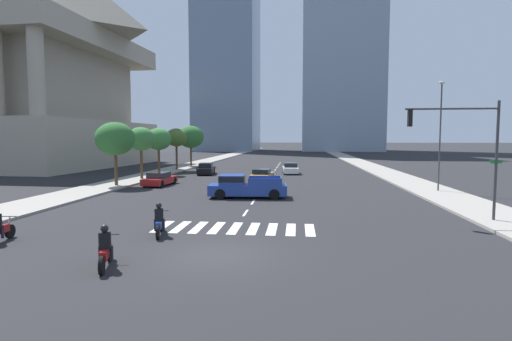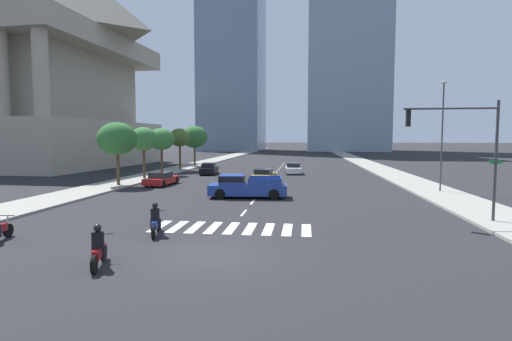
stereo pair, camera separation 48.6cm
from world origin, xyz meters
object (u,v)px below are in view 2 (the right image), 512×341
Objects in this scene: pickup_truck at (244,187)px; street_tree_second at (144,139)px; motorcycle_trailing at (99,250)px; street_tree_nearest at (117,139)px; street_tree_fifth at (194,137)px; street_lamp_east at (442,129)px; street_tree_third at (161,139)px; sedan_gold_1 at (264,176)px; motorcycle_third at (156,222)px; sedan_black_0 at (209,169)px; street_tree_fourth at (180,138)px; sedan_white_3 at (293,169)px; sedan_red_2 at (161,179)px; traffic_signal_near at (462,138)px.

street_tree_second is at bearing -46.80° from pickup_truck.
street_tree_nearest reaches higher than motorcycle_trailing.
street_tree_nearest is at bearing -90.00° from street_tree_fifth.
pickup_truck is 0.67× the size of street_lamp_east.
street_tree_third reaches higher than motorcycle_trailing.
sedan_gold_1 is 24.38m from street_tree_fifth.
street_lamp_east reaches higher than pickup_truck.
motorcycle_third is 0.35× the size of street_tree_fifth.
sedan_black_0 is 0.90× the size of street_tree_third.
street_tree_fourth is (-10.03, 35.29, 3.84)m from motorcycle_third.
motorcycle_trailing is 48.35m from street_tree_fifth.
street_tree_fourth is 0.91× the size of street_tree_fifth.
street_tree_fourth is (0.00, 18.19, 0.13)m from street_tree_nearest.
sedan_white_3 is 18.15m from street_tree_second.
street_tree_second is 5.29m from street_tree_third.
sedan_red_2 is (-8.76, 6.79, -0.25)m from pickup_truck.
street_tree_fifth reaches higher than street_tree_second.
street_tree_nearest is at bearing 152.21° from sedan_black_0.
motorcycle_third is 43.96m from street_tree_fifth.
sedan_black_0 is 0.80× the size of street_tree_fifth.
street_tree_second is at bearing 41.64° from sedan_red_2.
street_lamp_east is 28.31m from street_tree_second.
sedan_red_2 is 17.57m from street_tree_fourth.
street_lamp_east is 1.54× the size of street_tree_nearest.
sedan_gold_1 is 0.80× the size of street_tree_fifth.
traffic_signal_near reaches higher than street_tree_fifth.
sedan_white_3 reaches higher than sedan_red_2.
street_tree_fourth is (-9.78, 39.86, 3.84)m from motorcycle_trailing.
street_tree_third is (-15.33, -3.72, 3.62)m from sedan_white_3.
sedan_white_3 is 0.51× the size of street_lamp_east.
sedan_red_2 is at bearing -81.70° from street_tree_fifth.
pickup_truck reaches higher than sedan_red_2.
sedan_black_0 is (-4.56, 34.71, 0.04)m from motorcycle_trailing.
traffic_signal_near is at bearing -74.93° from motorcycle_trailing.
pickup_truck is 0.95× the size of street_tree_fifth.
street_tree_second is at bearing 90.28° from sedan_gold_1.
street_lamp_east reaches higher than sedan_black_0.
street_tree_second is 0.88× the size of street_tree_fifth.
traffic_signal_near reaches higher than motorcycle_trailing.
street_tree_fifth is at bearing 90.00° from street_tree_third.
street_tree_second is at bearing 90.00° from street_tree_nearest.
street_lamp_east is at bearing -14.16° from street_tree_second.
sedan_gold_1 is at bearing -142.75° from sedan_black_0.
traffic_signal_near is (21.04, -14.15, 3.76)m from sedan_red_2.
motorcycle_third is at bearing -19.11° from motorcycle_trailing.
sedan_gold_1 is 18.65m from street_tree_fourth.
sedan_gold_1 is 21.72m from traffic_signal_near.
street_tree_fourth is at bearing -106.53° from sedan_white_3.
street_tree_fourth is at bearing -51.54° from traffic_signal_near.
pickup_truck is at bearing -68.33° from street_tree_fifth.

